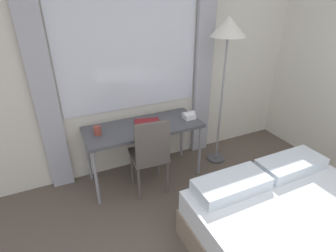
{
  "coord_description": "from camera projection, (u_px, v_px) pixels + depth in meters",
  "views": [
    {
      "loc": [
        -1.05,
        -0.28,
        2.13
      ],
      "look_at": [
        -0.01,
        1.95,
        0.89
      ],
      "focal_mm": 28.0,
      "sensor_mm": 36.0,
      "label": 1
    }
  ],
  "objects": [
    {
      "name": "mug",
      "position": [
        97.0,
        131.0,
        2.88
      ],
      "size": [
        0.08,
        0.08,
        0.1
      ],
      "color": "#993F33",
      "rests_on": "desk"
    },
    {
      "name": "book",
      "position": [
        147.0,
        122.0,
        3.15
      ],
      "size": [
        0.34,
        0.27,
        0.02
      ],
      "rotation": [
        0.0,
        0.0,
        -0.24
      ],
      "color": "maroon",
      "rests_on": "desk"
    },
    {
      "name": "desk_chair",
      "position": [
        150.0,
        152.0,
        2.92
      ],
      "size": [
        0.43,
        0.43,
        0.97
      ],
      "rotation": [
        0.0,
        0.0,
        -0.08
      ],
      "color": "#59514C",
      "rests_on": "ground_plane"
    },
    {
      "name": "wall_back_with_window",
      "position": [
        140.0,
        66.0,
        3.15
      ],
      "size": [
        5.44,
        0.13,
        2.7
      ],
      "color": "silver",
      "rests_on": "ground_plane"
    },
    {
      "name": "desk",
      "position": [
        144.0,
        130.0,
        3.12
      ],
      "size": [
        1.38,
        0.57,
        0.74
      ],
      "color": "#4C4C51",
      "rests_on": "ground_plane"
    },
    {
      "name": "telephone",
      "position": [
        189.0,
        116.0,
        3.26
      ],
      "size": [
        0.16,
        0.13,
        0.08
      ],
      "color": "white",
      "rests_on": "desk"
    },
    {
      "name": "standing_lamp",
      "position": [
        228.0,
        35.0,
        3.0
      ],
      "size": [
        0.42,
        0.42,
        1.92
      ],
      "color": "#4C4C51",
      "rests_on": "ground_plane"
    }
  ]
}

